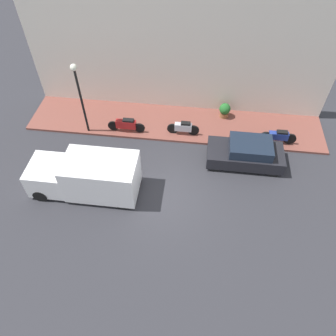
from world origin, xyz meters
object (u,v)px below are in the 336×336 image
(motorcycle_blue, at_px, (278,136))
(potted_plant, at_px, (225,110))
(parked_car, at_px, (246,153))
(scooter_silver, at_px, (183,128))
(delivery_van, at_px, (86,176))
(streetlamp, at_px, (78,88))
(motorcycle_red, at_px, (126,125))

(motorcycle_blue, height_order, potted_plant, potted_plant)
(parked_car, height_order, scooter_silver, parked_car)
(parked_car, bearing_deg, delivery_van, 110.24)
(streetlamp, bearing_deg, motorcycle_red, -84.19)
(parked_car, bearing_deg, streetlamp, 81.52)
(motorcycle_red, xyz_separation_m, motorcycle_blue, (0.05, -8.33, -0.00))
(streetlamp, bearing_deg, scooter_silver, -86.01)
(delivery_van, bearing_deg, parked_car, -69.76)
(streetlamp, relative_size, potted_plant, 4.70)
(motorcycle_blue, xyz_separation_m, potted_plant, (1.90, 2.89, 0.02))
(motorcycle_blue, bearing_deg, parked_car, 131.33)
(parked_car, relative_size, scooter_silver, 2.16)
(delivery_van, bearing_deg, scooter_silver, -43.07)
(delivery_van, height_order, scooter_silver, delivery_van)
(scooter_silver, xyz_separation_m, potted_plant, (1.80, -2.26, 0.03))
(motorcycle_blue, height_order, streetlamp, streetlamp)
(delivery_van, bearing_deg, motorcycle_red, -12.76)
(parked_car, bearing_deg, motorcycle_blue, -48.67)
(scooter_silver, bearing_deg, potted_plant, -51.43)
(motorcycle_red, distance_m, motorcycle_blue, 8.33)
(delivery_van, distance_m, motorcycle_red, 4.43)
(delivery_van, distance_m, potted_plant, 8.97)
(delivery_van, height_order, potted_plant, delivery_van)
(parked_car, xyz_separation_m, delivery_van, (-2.77, 7.52, 0.37))
(potted_plant, bearing_deg, motorcycle_red, 109.76)
(motorcycle_blue, xyz_separation_m, streetlamp, (-0.27, 10.51, 2.40))
(motorcycle_blue, relative_size, streetlamp, 0.47)
(motorcycle_blue, bearing_deg, streetlamp, 91.49)
(delivery_van, bearing_deg, streetlamp, 16.49)
(streetlamp, bearing_deg, potted_plant, -74.06)
(motorcycle_red, distance_m, scooter_silver, 3.19)
(delivery_van, relative_size, potted_plant, 5.72)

